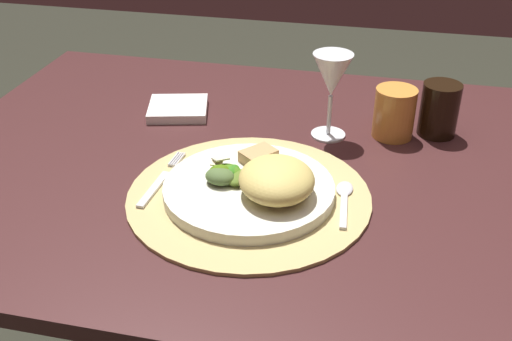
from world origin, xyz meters
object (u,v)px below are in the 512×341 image
Objects in this scene: napkin at (178,109)px; wine_glass at (332,78)px; dinner_plate at (249,189)px; dark_tumbler at (439,109)px; spoon at (344,196)px; dining_table at (289,227)px; amber_tumbler at (394,113)px; fork at (160,181)px.

wine_glass is at bearing -5.91° from napkin.
dinner_plate is 2.69× the size of dark_tumbler.
dark_tumbler is (0.14, 0.26, 0.04)m from spoon.
dark_tumbler is (0.24, 0.17, 0.18)m from dining_table.
amber_tumbler reaches higher than napkin.
spoon is at bearing -76.50° from wine_glass.
spoon is 0.43m from napkin.
amber_tumbler is (0.42, -0.01, 0.04)m from napkin.
dinner_plate reaches higher than napkin.
spoon is at bearing 9.67° from dinner_plate.
amber_tumbler is 0.08m from dark_tumbler.
dining_table is at bearing 137.40° from spoon.
amber_tumbler reaches higher than fork.
dark_tumbler is (0.44, 0.28, 0.04)m from fork.
dining_table is 0.26m from fork.
napkin is at bearing 102.80° from fork.
dinner_plate is at bearing -135.13° from dark_tumbler.
dining_table is 0.35m from dark_tumbler.
dinner_plate is at bearing -128.67° from amber_tumbler.
napkin is at bearing 174.09° from wine_glass.
spoon is at bearing 4.37° from fork.
dinner_plate is at bearing -170.33° from spoon.
dark_tumbler is at bearing 33.18° from fork.
dark_tumbler is (0.19, 0.05, -0.06)m from wine_glass.
wine_glass is at bearing 43.97° from fork.
amber_tumbler is at bearing -161.93° from dark_tumbler.
amber_tumbler reaches higher than dinner_plate.
amber_tumbler is at bearing 12.70° from wine_glass.
amber_tumbler reaches higher than dining_table.
spoon is at bearing -34.49° from napkin.
dinner_plate is (-0.05, -0.12, 0.15)m from dining_table.
amber_tumbler is 0.94× the size of dark_tumbler.
dining_table is 11.24× the size of napkin.
wine_glass is at bearing 103.50° from spoon.
napkin reaches higher than fork.
dinner_plate is at bearing -52.18° from napkin.
napkin is at bearing -177.64° from dark_tumbler.
dinner_plate is 1.54× the size of fork.
wine_glass reaches higher than dining_table.
dark_tumbler is at bearing 44.87° from dinner_plate.
dining_table is at bearing 68.02° from dinner_plate.
amber_tumbler is (0.06, 0.24, 0.04)m from spoon.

